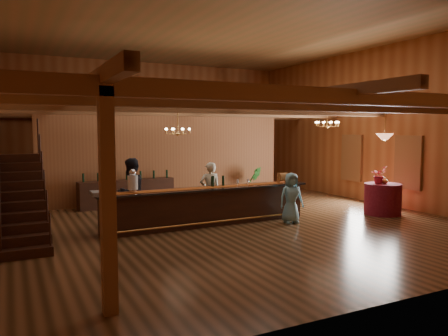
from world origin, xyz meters
name	(u,v)px	position (x,y,z in m)	size (l,w,h in m)	color
floor	(223,217)	(0.00, 0.00, 0.00)	(14.00, 14.00, 0.00)	brown
ceiling	(223,30)	(0.00, 0.00, 5.50)	(14.00, 14.00, 0.00)	brown
wall_back	(152,127)	(0.00, 7.00, 2.75)	(12.00, 0.10, 5.50)	#9D5A30
wall_front	(426,121)	(0.00, -7.00, 2.75)	(12.00, 0.10, 5.50)	#9D5A30
wall_right	(374,126)	(6.00, 0.00, 2.75)	(0.10, 14.00, 5.50)	#9D5A30
beam_grid	(215,109)	(0.00, 0.51, 3.24)	(11.90, 13.90, 0.39)	brown
support_posts	(231,165)	(0.00, -0.50, 1.60)	(9.20, 10.20, 3.20)	brown
partition_wall	(168,159)	(-0.50, 3.50, 1.55)	(9.00, 0.18, 3.10)	brown
window_right_front	(408,162)	(5.95, -1.60, 1.55)	(0.12, 1.05, 1.75)	white
window_right_back	(352,158)	(5.95, 1.00, 1.55)	(0.12, 1.05, 1.75)	white
staircase	(23,200)	(-5.45, -0.74, 1.00)	(1.00, 2.80, 2.00)	#361A0F
backroom_boxes	(157,181)	(-0.29, 5.50, 0.53)	(4.10, 0.60, 1.10)	#361A0F
tasting_bar	(208,206)	(-0.84, -0.78, 0.52)	(6.16, 0.94, 1.04)	#361A0F
beverage_dispenser	(133,181)	(-2.93, -0.78, 1.31)	(0.26, 0.26, 0.60)	silver
glass_rack_tray	(102,193)	(-3.72, -0.90, 1.07)	(0.50, 0.50, 0.10)	gray
raffle_drum	(282,177)	(1.61, -0.77, 1.20)	(0.34, 0.24, 0.30)	#A77536
bar_bottle_0	(212,181)	(-0.65, -0.66, 1.17)	(0.07, 0.07, 0.30)	black
bar_bottle_1	(213,181)	(-0.63, -0.66, 1.17)	(0.07, 0.07, 0.30)	black
bar_bottle_2	(223,181)	(-0.31, -0.65, 1.17)	(0.07, 0.07, 0.30)	black
backbar_shelf	(127,193)	(-2.13, 3.07, 0.46)	(3.25, 0.51, 0.92)	#361A0F
round_table	(383,199)	(4.60, -1.84, 0.48)	(1.10, 1.10, 0.96)	maroon
chandelier_left	(178,131)	(-1.06, 0.95, 2.58)	(0.80, 0.80, 0.78)	#C78B42
chandelier_right	(327,124)	(4.28, 0.46, 2.81)	(0.80, 0.80, 0.54)	#C78B42
pendant_lamp	(385,137)	(4.60, -1.84, 2.40)	(0.52, 0.52, 0.90)	#C78B42
bartender	(210,191)	(-0.48, -0.13, 0.84)	(0.61, 0.40, 1.67)	silver
staff_second	(131,192)	(-2.78, 0.01, 0.92)	(0.90, 0.70, 1.85)	black
guest	(291,198)	(1.34, -1.62, 0.71)	(0.69, 0.45, 1.42)	#71B1C5
floor_plant	(253,182)	(2.73, 2.86, 0.60)	(0.66, 0.53, 1.19)	#1A4C17
table_flowers	(379,175)	(4.51, -1.74, 1.22)	(0.48, 0.42, 0.54)	#A51D2B
table_vase	(385,179)	(4.63, -1.88, 1.11)	(0.15, 0.15, 0.31)	#C78B42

